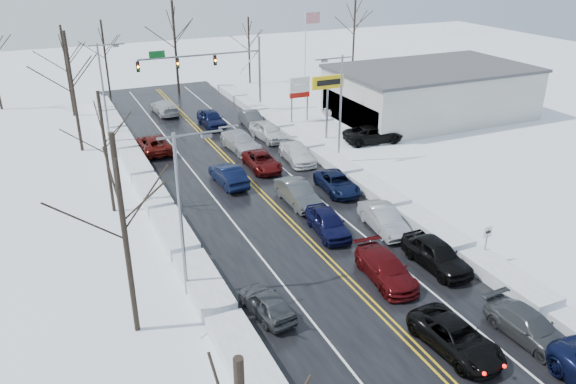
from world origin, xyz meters
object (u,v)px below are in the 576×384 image
tires_plus_sign (328,86)px  oncoming_car_0 (229,184)px  flagpole (307,49)px  traffic_signal_mast (215,64)px  dealership_building (430,92)px

tires_plus_sign → oncoming_car_0: (-12.17, -6.85, -4.99)m
flagpole → oncoming_car_0: size_ratio=2.10×
tires_plus_sign → oncoming_car_0: bearing=-150.6°
traffic_signal_mast → dealership_building: traffic_signal_mast is taller
traffic_signal_mast → oncoming_car_0: (-5.11, -18.84, -5.48)m
oncoming_car_0 → tires_plus_sign: bearing=-153.6°
traffic_signal_mast → flagpole: flagpole is taller
tires_plus_sign → dealership_building: tires_plus_sign is taller
oncoming_car_0 → dealership_building: bearing=-163.9°
traffic_signal_mast → dealership_building: bearing=-25.9°
flagpole → dealership_building: (8.80, -12.00, -3.27)m
flagpole → oncoming_car_0: 27.45m
tires_plus_sign → flagpole: size_ratio=0.60×
dealership_building → oncoming_car_0: bearing=-161.0°
tires_plus_sign → dealership_building: (13.48, 2.01, -2.34)m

